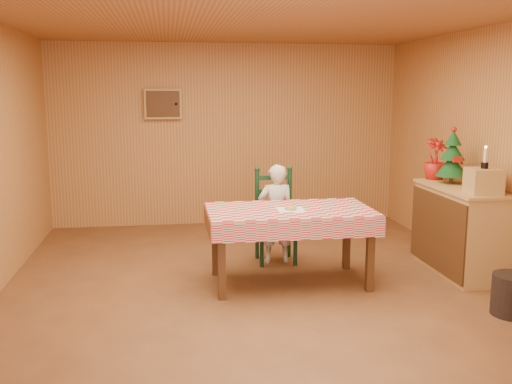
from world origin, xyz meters
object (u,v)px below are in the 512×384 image
at_px(crate, 483,181).
at_px(christmas_tree, 452,158).
at_px(dining_table, 290,217).
at_px(seated_child, 276,214).
at_px(shelf_unit, 459,230).
at_px(ladder_chair, 275,218).

height_order(crate, christmas_tree, christmas_tree).
bearing_deg(dining_table, crate, -9.66).
xyz_separation_m(seated_child, christmas_tree, (1.88, -0.40, 0.65)).
bearing_deg(christmas_tree, crate, -90.00).
distance_m(dining_table, seated_child, 0.74).
height_order(shelf_unit, christmas_tree, christmas_tree).
bearing_deg(seated_child, shelf_unit, 160.83).
relative_size(ladder_chair, christmas_tree, 1.74).
relative_size(dining_table, ladder_chair, 1.53).
bearing_deg(shelf_unit, dining_table, -177.54).
xyz_separation_m(dining_table, seated_child, (0.00, 0.73, -0.13)).
height_order(dining_table, seated_child, seated_child).
bearing_deg(dining_table, seated_child, 90.00).
relative_size(shelf_unit, crate, 4.13).
relative_size(dining_table, shelf_unit, 1.34).
relative_size(ladder_chair, seated_child, 0.96).
xyz_separation_m(ladder_chair, christmas_tree, (1.88, -0.46, 0.71)).
bearing_deg(seated_child, dining_table, 90.00).
distance_m(seated_child, crate, 2.21).
height_order(shelf_unit, crate, crate).
bearing_deg(seated_child, christmas_tree, 167.97).
relative_size(dining_table, seated_child, 1.47).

